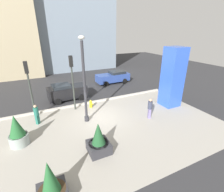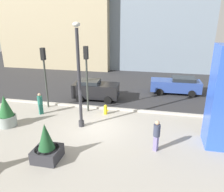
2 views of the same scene
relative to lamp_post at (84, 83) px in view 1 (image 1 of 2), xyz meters
name	(u,v)px [view 1 (image 1 of 2)]	position (x,y,z in m)	size (l,w,h in m)	color
ground_plane	(84,101)	(0.98, 4.04, -3.19)	(60.00, 60.00, 0.00)	#2D2D30
plaza_pavement	(108,130)	(0.98, -1.96, -3.19)	(18.00, 10.00, 0.02)	#9E998E
curb_strip	(87,103)	(0.98, 3.16, -3.11)	(18.00, 0.24, 0.16)	#B7B2A8
lamp_post	(84,83)	(0.00, 0.00, 0.00)	(0.44, 0.44, 6.54)	#2D2D33
art_pillar_blue	(172,78)	(8.24, -0.54, -0.42)	(1.56, 1.56, 5.53)	blue
potted_plant_near_right	(51,186)	(-3.33, -5.73, -2.38)	(1.24, 1.24, 2.10)	#2D2D33
potted_plant_mid_plaza	(99,141)	(-0.44, -3.79, -2.41)	(1.27, 1.27, 1.99)	#2D2D33
potted_plant_curbside	(17,132)	(-4.78, -0.95, -2.24)	(1.15, 1.15, 2.12)	gray
fire_hydrant	(91,104)	(1.10, 2.20, -2.82)	(0.36, 0.26, 0.75)	gold
traffic_light_far_side	(29,81)	(-3.72, 2.60, -0.03)	(0.28, 0.42, 4.69)	#333833
traffic_light_corner	(72,75)	(-0.34, 2.47, 0.09)	(0.28, 0.42, 4.91)	#333833
car_far_lane	(67,92)	(-0.51, 5.11, -2.29)	(3.96, 2.13, 1.73)	black
car_curb_east	(113,77)	(6.46, 8.30, -2.37)	(4.59, 2.05, 1.58)	#2D4793
pedestrian_crossing	(36,114)	(-3.59, 1.24, -2.28)	(0.51, 0.51, 1.63)	#236656
pedestrian_on_sidewalk	(150,107)	(4.84, -1.82, -2.21)	(0.47, 0.47, 1.75)	slate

